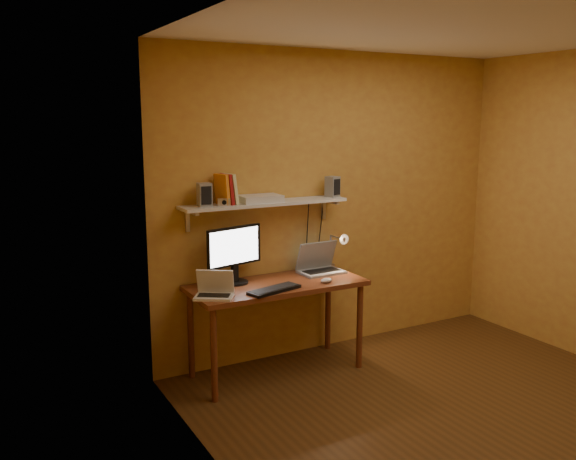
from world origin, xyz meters
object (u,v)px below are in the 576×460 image
speaker_right (332,187)px  router (260,199)px  netbook (215,290)px  speaker_left (204,195)px  desk (277,293)px  wall_shelf (265,204)px  shelf_camera (224,202)px  desk_lamp (338,246)px  mouse (326,280)px  laptop (319,264)px  monitor (234,252)px  keyboard (274,290)px

speaker_right → router: (-0.68, 0.01, -0.06)m
netbook → speaker_left: speaker_left is taller
desk → speaker_right: 1.04m
wall_shelf → shelf_camera: 0.39m
desk_lamp → speaker_right: speaker_right is taller
speaker_left → wall_shelf: bearing=5.4°
wall_shelf → router: size_ratio=4.24×
mouse → speaker_right: (0.29, 0.38, 0.69)m
speaker_left → laptop: bearing=1.3°
desk → monitor: monitor is taller
wall_shelf → netbook: bearing=-151.5°
desk → desk_lamp: desk_lamp is taller
desk → laptop: bearing=15.1°
mouse → netbook: bearing=169.0°
desk → netbook: (-0.58, -0.12, 0.14)m
desk → speaker_left: bearing=159.9°
monitor → laptop: bearing=-15.1°
desk_lamp → router: bearing=173.9°
netbook → shelf_camera: size_ratio=3.35×
laptop → shelf_camera: (-0.85, 0.01, 0.58)m
monitor → desk_lamp: bearing=-14.8°
desk → router: bearing=102.0°
laptop → desk_lamp: bearing=-1.6°
monitor → speaker_left: 0.51m
laptop → speaker_right: speaker_right is taller
desk_lamp → keyboard: bearing=-157.6°
speaker_left → shelf_camera: speaker_left is taller
netbook → mouse: netbook is taller
desk → shelf_camera: (-0.38, 0.14, 0.74)m
monitor → router: 0.47m
laptop → shelf_camera: bearing=178.0°
shelf_camera → mouse: bearing=-23.8°
speaker_right → wall_shelf: bearing=163.5°
desk_lamp → speaker_left: speaker_left is taller
monitor → desk_lamp: 0.96m
wall_shelf → desk_lamp: bearing=-5.9°
mouse → wall_shelf: bearing=125.7°
speaker_left → speaker_right: (1.16, 0.01, -0.00)m
desk → netbook: 0.60m
mouse → desk: bearing=145.4°
wall_shelf → laptop: bearing=-8.1°
desk → speaker_left: speaker_left is taller
keyboard → speaker_right: speaker_right is taller
keyboard → shelf_camera: size_ratio=4.36×
wall_shelf → desk_lamp: (0.66, -0.07, -0.40)m
laptop → speaker_right: (0.17, 0.07, 0.64)m
desk → netbook: netbook is taller
shelf_camera → router: (0.34, 0.06, -0.00)m
keyboard → shelf_camera: bearing=112.5°
netbook → speaker_left: size_ratio=1.88×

